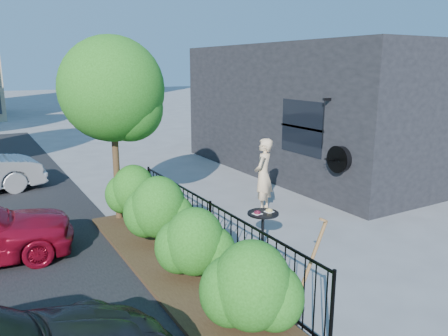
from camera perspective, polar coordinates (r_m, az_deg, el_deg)
ground at (r=8.69m, az=7.10°, el=-9.72°), size 120.00×120.00×0.00m
shop_building at (r=15.08m, az=13.78°, el=7.65°), size 6.22×9.00×4.00m
fence at (r=7.72m, az=-1.79°, el=-8.15°), size 0.05×6.05×1.10m
planting_bed at (r=7.65m, az=-6.49°, el=-12.70°), size 1.30×6.00×0.08m
shrubs at (r=7.51m, az=-6.23°, el=-7.72°), size 1.10×5.60×1.24m
patio_tree at (r=9.49m, az=-13.94°, el=9.17°), size 2.20×2.20×3.94m
cafe_table at (r=8.18m, az=5.10°, el=-7.33°), size 0.58×0.58×0.78m
woman at (r=10.24m, az=5.14°, el=-0.95°), size 0.76×0.72×1.74m
shovel at (r=6.11m, az=10.77°, el=-13.69°), size 0.56×0.19×1.45m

